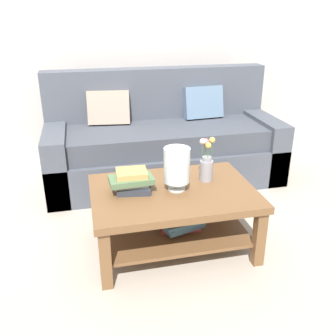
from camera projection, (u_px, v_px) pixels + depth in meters
name	position (u px, v px, depth m)	size (l,w,h in m)	color
ground_plane	(171.00, 223.00, 3.04)	(10.00, 10.00, 0.00)	#ADA393
back_wall	(134.00, 34.00, 3.99)	(6.40, 0.12, 2.70)	#BCB7B2
couch	(163.00, 143.00, 3.74)	(2.25, 0.90, 1.06)	#474C56
coffee_table	(173.00, 206.00, 2.63)	(1.12, 0.78, 0.45)	brown
book_stack_main	(132.00, 181.00, 2.53)	(0.30, 0.21, 0.15)	#2D333D
glass_hurricane_vase	(177.00, 166.00, 2.51)	(0.18, 0.18, 0.30)	silver
flower_pitcher	(206.00, 164.00, 2.68)	(0.12, 0.10, 0.32)	gray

